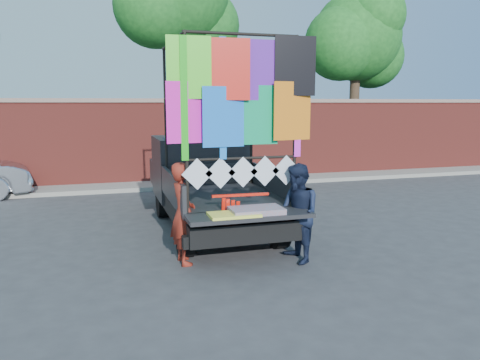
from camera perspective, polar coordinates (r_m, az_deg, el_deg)
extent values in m
plane|color=#38383A|center=(8.05, -4.16, -8.55)|extent=(90.00, 90.00, 0.00)
cube|color=maroon|center=(14.63, -10.21, 4.42)|extent=(30.00, 0.35, 2.50)
cube|color=#8A6E60|center=(14.58, -10.36, 9.51)|extent=(30.00, 0.45, 0.12)
cube|color=gray|center=(14.09, -9.74, -0.64)|extent=(30.00, 1.20, 0.12)
cylinder|color=#38281C|center=(15.91, -7.23, 10.21)|extent=(0.36, 0.36, 5.46)
sphere|color=#19571C|center=(16.67, -4.43, 18.30)|extent=(2.40, 2.40, 2.40)
sphere|color=#19571C|center=(15.78, -10.31, 20.13)|extent=(2.60, 2.60, 2.60)
cylinder|color=#38281C|center=(18.15, 13.71, 8.47)|extent=(0.36, 0.36, 4.55)
sphere|color=#19571C|center=(18.31, 14.04, 16.63)|extent=(3.20, 3.20, 3.20)
sphere|color=#19571C|center=(19.04, 15.73, 14.30)|extent=(2.40, 2.40, 2.40)
sphere|color=#19571C|center=(17.62, 12.18, 15.93)|extent=(2.60, 2.60, 2.60)
sphere|color=#19571C|center=(18.05, 16.01, 18.75)|extent=(2.20, 2.20, 2.20)
cylinder|color=black|center=(10.38, -9.42, -2.60)|extent=(0.23, 0.69, 0.69)
cylinder|color=black|center=(7.68, -6.70, -6.80)|extent=(0.23, 0.69, 0.69)
cylinder|color=black|center=(10.70, -0.76, -2.12)|extent=(0.23, 0.69, 0.69)
cylinder|color=black|center=(8.10, 4.73, -5.90)|extent=(0.23, 0.69, 0.69)
cube|color=black|center=(9.08, -3.17, -3.07)|extent=(1.77, 4.37, 0.31)
cube|color=black|center=(8.28, -1.92, -2.22)|extent=(1.87, 2.39, 0.10)
cube|color=black|center=(8.06, -8.24, -0.97)|extent=(0.06, 2.39, 0.47)
cube|color=black|center=(8.51, 4.05, -0.35)|extent=(0.06, 2.39, 0.47)
cube|color=black|center=(9.36, -3.76, 0.54)|extent=(1.87, 0.06, 0.47)
cube|color=black|center=(10.33, -5.02, 1.65)|extent=(1.87, 1.67, 1.30)
cube|color=#8C9EAD|center=(9.83, -4.50, 3.71)|extent=(1.67, 0.06, 0.57)
cube|color=#8C9EAD|center=(11.07, -5.86, 3.24)|extent=(1.67, 0.10, 0.73)
cube|color=black|center=(11.48, -6.16, 1.09)|extent=(1.82, 0.94, 0.57)
cube|color=black|center=(6.91, 1.17, -4.37)|extent=(1.87, 0.57, 0.06)
cube|color=black|center=(7.23, 0.58, -6.99)|extent=(1.93, 0.16, 0.19)
cylinder|color=black|center=(6.87, -6.58, 6.73)|extent=(0.05, 0.05, 2.60)
cylinder|color=black|center=(9.02, -9.05, 7.29)|extent=(0.05, 0.05, 2.60)
cylinder|color=black|center=(7.36, 6.71, 6.90)|extent=(0.05, 0.05, 2.60)
cylinder|color=black|center=(9.41, 1.40, 7.48)|extent=(0.05, 0.05, 2.60)
cylinder|color=black|center=(7.13, 0.31, 17.37)|extent=(1.77, 0.05, 0.05)
cylinder|color=black|center=(9.23, -3.81, 15.52)|extent=(1.77, 0.05, 0.05)
cylinder|color=black|center=(8.00, -8.20, 16.40)|extent=(0.05, 2.24, 0.05)
cylinder|color=black|center=(8.43, 3.83, 16.11)|extent=(0.05, 2.24, 0.05)
cylinder|color=black|center=(7.11, 0.30, 2.67)|extent=(1.77, 0.04, 0.04)
cube|color=#4DE328|center=(6.87, -6.06, 13.69)|extent=(0.65, 0.02, 0.88)
cube|color=red|center=(6.95, -1.65, 13.69)|extent=(0.65, 0.02, 0.88)
cube|color=#6422AD|center=(7.14, 2.41, 13.57)|extent=(0.65, 0.02, 0.88)
cube|color=black|center=(7.29, 6.50, 13.43)|extent=(0.65, 0.02, 0.88)
cube|color=#FF1CBF|center=(6.85, -5.97, 8.04)|extent=(0.65, 0.02, 0.88)
cube|color=blue|center=(6.93, -1.63, 8.10)|extent=(0.65, 0.02, 0.88)
cube|color=#0B9E60|center=(7.12, 2.37, 8.13)|extent=(0.65, 0.02, 0.88)
cube|color=orange|center=(7.27, 6.40, 8.11)|extent=(0.65, 0.02, 0.88)
cube|color=#1DB716|center=(6.81, -6.83, 9.77)|extent=(0.10, 0.01, 1.77)
cube|color=#FF2AE7|center=(7.33, 7.13, 9.73)|extent=(0.10, 0.01, 1.77)
cube|color=blue|center=(6.93, -2.10, 9.82)|extent=(0.10, 0.01, 1.77)
cube|color=silver|center=(6.93, -5.23, 0.73)|extent=(0.47, 0.01, 0.47)
cube|color=silver|center=(7.01, -2.40, 0.85)|extent=(0.47, 0.01, 0.47)
cube|color=silver|center=(7.11, 0.37, 0.97)|extent=(0.47, 0.01, 0.47)
cube|color=silver|center=(7.22, 3.06, 1.09)|extent=(0.47, 0.01, 0.47)
cube|color=silver|center=(7.34, 5.66, 1.20)|extent=(0.47, 0.01, 0.47)
cube|color=#E54233|center=(6.92, 2.00, -3.73)|extent=(0.78, 0.47, 0.08)
cube|color=#EAEC4A|center=(6.76, -0.74, -4.23)|extent=(0.73, 0.42, 0.04)
imported|color=maroon|center=(7.27, -6.95, -4.06)|extent=(0.44, 0.62, 1.59)
imported|color=#151E36|center=(7.33, 7.02, -4.08)|extent=(0.62, 0.78, 1.56)
cube|color=red|center=(7.18, 0.07, -1.84)|extent=(0.90, 0.10, 0.04)
cube|color=red|center=(7.15, -2.06, -4.22)|extent=(0.06, 0.02, 0.52)
cube|color=red|center=(7.17, -1.48, -4.33)|extent=(0.06, 0.02, 0.52)
cube|color=red|center=(7.20, -0.90, -4.45)|extent=(0.06, 0.02, 0.52)
cube|color=red|center=(7.22, -0.32, -4.56)|extent=(0.06, 0.02, 0.52)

